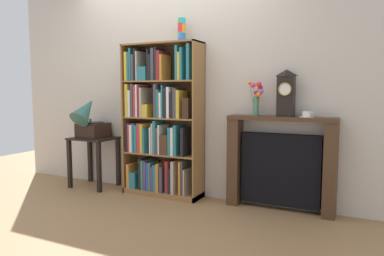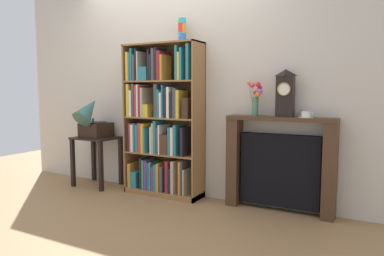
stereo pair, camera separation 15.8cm
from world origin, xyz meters
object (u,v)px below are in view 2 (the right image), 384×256
object	(u,v)px
bookshelf	(160,125)
teacup_with_saucer	(306,115)
flower_vase	(256,97)
fireplace_mantel	(280,165)
mantel_clock	(285,93)
cup_stack	(182,30)
side_table_left	(97,150)
gramophone	(92,120)

from	to	relation	value
bookshelf	teacup_with_saucer	size ratio (longest dim) A/B	12.28
bookshelf	flower_vase	distance (m)	1.17
fireplace_mantel	mantel_clock	bearing A→B (deg)	-23.38
cup_stack	fireplace_mantel	world-z (taller)	cup_stack
cup_stack	fireplace_mantel	xyz separation A→B (m)	(1.10, 0.03, -1.40)
flower_vase	teacup_with_saucer	xyz separation A→B (m)	(0.49, 0.01, -0.16)
bookshelf	flower_vase	size ratio (longest dim) A/B	4.92
side_table_left	gramophone	distance (m)	0.39
mantel_clock	teacup_with_saucer	xyz separation A→B (m)	(0.20, 0.00, -0.21)
fireplace_mantel	side_table_left	bearing A→B (deg)	-176.75
cup_stack	mantel_clock	distance (m)	1.34
cup_stack	teacup_with_saucer	bearing A→B (deg)	0.51
side_table_left	fireplace_mantel	size ratio (longest dim) A/B	0.58
teacup_with_saucer	gramophone	bearing A→B (deg)	-176.04
bookshelf	mantel_clock	xyz separation A→B (m)	(1.41, 0.06, 0.38)
fireplace_mantel	flower_vase	world-z (taller)	flower_vase
side_table_left	flower_vase	world-z (taller)	flower_vase
bookshelf	fireplace_mantel	distance (m)	1.42
cup_stack	side_table_left	xyz separation A→B (m)	(-1.20, -0.10, -1.40)
gramophone	mantel_clock	size ratio (longest dim) A/B	1.20
bookshelf	cup_stack	world-z (taller)	cup_stack
cup_stack	fireplace_mantel	size ratio (longest dim) A/B	0.24
fireplace_mantel	flower_vase	distance (m)	0.72
flower_vase	teacup_with_saucer	distance (m)	0.52
gramophone	fireplace_mantel	xyz separation A→B (m)	(2.31, 0.19, -0.38)
mantel_clock	gramophone	bearing A→B (deg)	-175.75
fireplace_mantel	mantel_clock	world-z (taller)	mantel_clock
side_table_left	teacup_with_saucer	xyz separation A→B (m)	(2.55, 0.11, 0.52)
flower_vase	teacup_with_saucer	bearing A→B (deg)	1.19
flower_vase	gramophone	bearing A→B (deg)	-175.38
mantel_clock	teacup_with_saucer	world-z (taller)	mantel_clock
gramophone	mantel_clock	distance (m)	2.38
cup_stack	teacup_with_saucer	size ratio (longest dim) A/B	1.86
cup_stack	fireplace_mantel	distance (m)	1.78
cup_stack	side_table_left	bearing A→B (deg)	-175.13
gramophone	flower_vase	size ratio (longest dim) A/B	1.57
gramophone	mantel_clock	world-z (taller)	mantel_clock
cup_stack	mantel_clock	size ratio (longest dim) A/B	0.57
bookshelf	fireplace_mantel	world-z (taller)	bookshelf
gramophone	cup_stack	bearing A→B (deg)	7.80
mantel_clock	fireplace_mantel	bearing A→B (deg)	156.62
cup_stack	teacup_with_saucer	world-z (taller)	cup_stack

